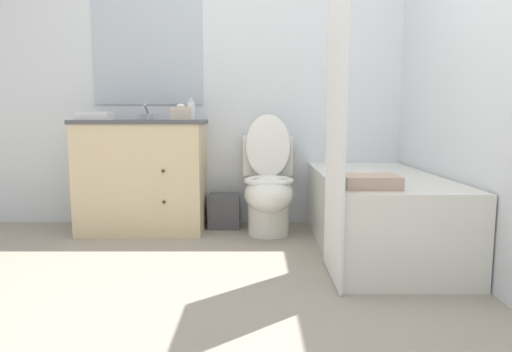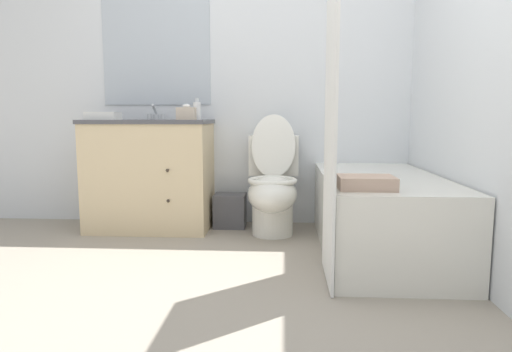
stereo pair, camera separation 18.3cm
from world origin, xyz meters
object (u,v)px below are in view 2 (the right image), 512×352
at_px(sink_faucet, 156,115).
at_px(tissue_box, 187,113).
at_px(soap_dispenser, 197,110).
at_px(wastebasket, 230,211).
at_px(toilet, 273,188).
at_px(vanity_cabinet, 150,173).
at_px(hand_towel_folded, 103,116).
at_px(bathtub, 379,213).
at_px(bath_towel_folded, 366,183).

bearing_deg(sink_faucet, tissue_box, -36.29).
relative_size(tissue_box, soap_dispenser, 0.82).
xyz_separation_m(wastebasket, soap_dispenser, (-0.24, -0.04, 0.79)).
bearing_deg(toilet, vanity_cabinet, 174.12).
bearing_deg(toilet, soap_dispenser, 166.39).
bearing_deg(tissue_box, hand_towel_folded, -172.95).
bearing_deg(wastebasket, hand_towel_folded, -168.54).
height_order(vanity_cabinet, tissue_box, tissue_box).
bearing_deg(tissue_box, sink_faucet, 143.71).
distance_m(sink_faucet, toilet, 1.13).
xyz_separation_m(bathtub, bath_towel_folded, (-0.19, -0.56, 0.28)).
bearing_deg(bathtub, toilet, 149.18).
height_order(soap_dispenser, bath_towel_folded, soap_dispenser).
bearing_deg(vanity_cabinet, wastebasket, 7.95).
bearing_deg(toilet, bath_towel_folded, -62.38).
bearing_deg(soap_dispenser, hand_towel_folded, -167.86).
bearing_deg(tissue_box, toilet, -6.27).
distance_m(vanity_cabinet, toilet, 0.96).
xyz_separation_m(tissue_box, soap_dispenser, (0.07, 0.07, 0.02)).
distance_m(hand_towel_folded, bath_towel_folded, 2.06).
relative_size(sink_faucet, toilet, 0.16).
xyz_separation_m(toilet, hand_towel_folded, (-1.27, -0.00, 0.53)).
xyz_separation_m(vanity_cabinet, wastebasket, (0.61, 0.09, -0.30)).
bearing_deg(soap_dispenser, vanity_cabinet, -173.11).
bearing_deg(bath_towel_folded, sink_faucet, 139.08).
xyz_separation_m(sink_faucet, bathtub, (1.65, -0.71, -0.63)).
height_order(soap_dispenser, hand_towel_folded, soap_dispenser).
bearing_deg(wastebasket, vanity_cabinet, -172.05).
bearing_deg(bath_towel_folded, bathtub, 71.30).
bearing_deg(toilet, wastebasket, 151.92).
height_order(bathtub, soap_dispenser, soap_dispenser).
height_order(bathtub, hand_towel_folded, hand_towel_folded).
distance_m(vanity_cabinet, bathtub, 1.74).
bearing_deg(hand_towel_folded, wastebasket, 11.46).
bearing_deg(tissue_box, bath_towel_folded, -42.02).
distance_m(wastebasket, soap_dispenser, 0.83).
height_order(bathtub, tissue_box, tissue_box).
distance_m(toilet, hand_towel_folded, 1.38).
distance_m(sink_faucet, bath_towel_folded, 1.97).
bearing_deg(toilet, sink_faucet, 162.99).
xyz_separation_m(bathtub, tissue_box, (-1.36, 0.49, 0.65)).
relative_size(vanity_cabinet, bath_towel_folded, 3.27).
relative_size(sink_faucet, bathtub, 0.09).
bearing_deg(hand_towel_folded, bathtub, -11.88).
bearing_deg(soap_dispenser, tissue_box, -133.23).
height_order(sink_faucet, wastebasket, sink_faucet).
xyz_separation_m(wastebasket, hand_towel_folded, (-0.92, -0.19, 0.75)).
xyz_separation_m(vanity_cabinet, sink_faucet, (-0.00, 0.19, 0.45)).
relative_size(soap_dispenser, bath_towel_folded, 0.57).
bearing_deg(tissue_box, bathtub, -19.89).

